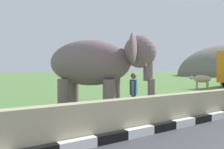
# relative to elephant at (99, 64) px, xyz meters

# --- Properties ---
(striped_curb) EXTENTS (16.20, 0.20, 0.24)m
(striped_curb) POSITION_rel_elephant_xyz_m (-1.61, -2.60, -1.86)
(striped_curb) COLOR white
(striped_curb) RESTS_ON ground_plane
(barrier_parapet) EXTENTS (28.00, 0.36, 1.00)m
(barrier_parapet) POSITION_rel_elephant_xyz_m (0.74, -2.30, -1.48)
(barrier_parapet) COLOR tan
(barrier_parapet) RESTS_ON ground_plane
(elephant) EXTENTS (3.81, 3.86, 3.00)m
(elephant) POSITION_rel_elephant_xyz_m (0.00, 0.00, 0.00)
(elephant) COLOR slate
(elephant) RESTS_ON ground_plane
(person_handler) EXTENTS (0.54, 0.52, 1.66)m
(person_handler) POSITION_rel_elephant_xyz_m (1.24, -0.49, -1.05)
(person_handler) COLOR navy
(person_handler) RESTS_ON ground_plane
(cow_near) EXTENTS (1.66, 1.61, 1.23)m
(cow_near) POSITION_rel_elephant_xyz_m (13.59, 5.03, -1.11)
(cow_near) COLOR tan
(cow_near) RESTS_ON ground_plane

